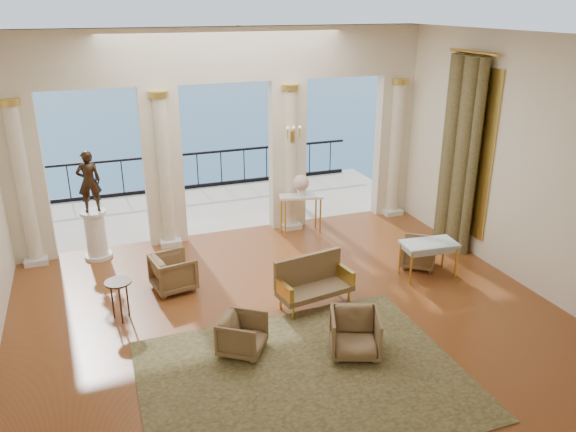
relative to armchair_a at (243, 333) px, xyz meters
name	(u,v)px	position (x,y,z in m)	size (l,w,h in m)	color
floor	(288,314)	(1.02, 0.78, -0.33)	(9.00, 9.00, 0.00)	#4D250C
room_walls	(317,168)	(1.02, -0.33, 2.55)	(9.00, 9.00, 9.00)	white
arcade	(226,121)	(1.02, 4.60, 2.26)	(9.00, 0.56, 4.50)	beige
terrace	(211,207)	(1.02, 6.58, -0.38)	(10.00, 3.60, 0.10)	#BBAF9A
balustrade	(198,174)	(1.02, 8.18, 0.08)	(9.00, 0.06, 1.03)	black
palm_tree	(272,38)	(3.02, 7.38, 3.76)	(2.00, 2.00, 4.50)	#4C3823
sea	(107,104)	(1.02, 60.78, -6.33)	(160.00, 160.00, 0.00)	#285A7C
curtain	(459,155)	(5.30, 2.28, 1.69)	(0.33, 1.40, 4.09)	#4B4123
window_frame	(467,151)	(5.49, 2.28, 1.77)	(0.04, 1.60, 3.40)	gold
wall_sconce	(293,136)	(2.42, 4.29, 1.90)	(0.30, 0.11, 0.33)	gold
rug	(304,379)	(0.62, -0.94, -0.32)	(4.47, 3.48, 0.02)	#303317
armchair_a	(243,333)	(0.00, 0.00, 0.00)	(0.63, 0.59, 0.65)	#3F361C
armchair_b	(355,332)	(1.57, -0.61, 0.04)	(0.72, 0.68, 0.74)	#3F361C
armchair_c	(419,251)	(4.09, 1.62, 0.00)	(0.63, 0.59, 0.65)	#3F361C
armchair_d	(173,271)	(-0.64, 2.35, 0.04)	(0.72, 0.68, 0.74)	#3F361C
settee	(312,281)	(1.54, 0.99, 0.11)	(1.39, 0.76, 0.87)	#3F361C
game_table	(429,246)	(4.02, 1.19, 0.31)	(1.08, 0.65, 0.71)	#A7C0CE
pedestal	(96,235)	(-1.89, 4.28, 0.16)	(0.56, 0.56, 1.02)	silver
statue	(89,181)	(-1.89, 4.28, 1.32)	(0.46, 0.30, 1.25)	black
console_table	(301,202)	(2.53, 4.05, 0.43)	(1.02, 0.59, 0.91)	silver
urn	(301,184)	(2.53, 4.05, 0.85)	(0.36, 0.36, 0.47)	white
side_table	(118,287)	(-1.64, 1.59, 0.28)	(0.44, 0.44, 0.71)	black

